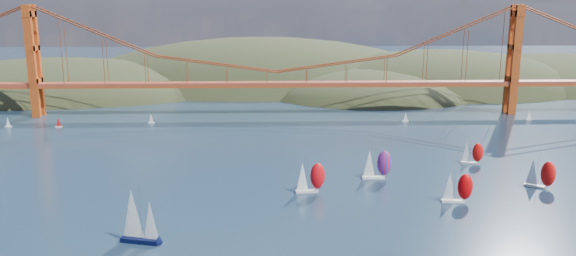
# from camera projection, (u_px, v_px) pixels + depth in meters

# --- Properties ---
(headlands) EXTENTS (725.00, 225.00, 96.00)m
(headlands) POSITION_uv_depth(u_px,v_px,m) (340.00, 103.00, 386.55)
(headlands) COLOR black
(headlands) RESTS_ON ground
(bridge) EXTENTS (552.00, 12.00, 55.00)m
(bridge) POSITION_uv_depth(u_px,v_px,m) (273.00, 51.00, 279.31)
(bridge) COLOR maroon
(bridge) RESTS_ON ground
(sloop_navy) EXTENTS (10.10, 6.68, 15.01)m
(sloop_navy) POSITION_uv_depth(u_px,v_px,m) (138.00, 217.00, 134.91)
(sloop_navy) COLOR black
(sloop_navy) RESTS_ON ground
(racer_0) EXTENTS (9.23, 4.25, 10.44)m
(racer_0) POSITION_uv_depth(u_px,v_px,m) (310.00, 177.00, 170.41)
(racer_0) COLOR silver
(racer_0) RESTS_ON ground
(racer_1) EXTENTS (8.78, 4.18, 9.90)m
(racer_1) POSITION_uv_depth(u_px,v_px,m) (457.00, 187.00, 161.99)
(racer_1) COLOR white
(racer_1) RESTS_ON ground
(racer_2) EXTENTS (8.78, 7.59, 10.21)m
(racer_2) POSITION_uv_depth(u_px,v_px,m) (540.00, 173.00, 174.48)
(racer_2) COLOR silver
(racer_2) RESTS_ON ground
(racer_3) EXTENTS (7.80, 4.12, 8.75)m
(racer_3) POSITION_uv_depth(u_px,v_px,m) (472.00, 153.00, 200.24)
(racer_3) COLOR silver
(racer_3) RESTS_ON ground
(racer_rwb) EXTENTS (9.42, 3.83, 10.84)m
(racer_rwb) POSITION_uv_depth(u_px,v_px,m) (376.00, 164.00, 183.43)
(racer_rwb) COLOR white
(racer_rwb) RESTS_ON ground
(distant_boat_1) EXTENTS (3.00, 2.00, 4.70)m
(distant_boat_1) POSITION_uv_depth(u_px,v_px,m) (8.00, 122.00, 258.10)
(distant_boat_1) COLOR silver
(distant_boat_1) RESTS_ON ground
(distant_boat_2) EXTENTS (3.00, 2.00, 4.70)m
(distant_boat_2) POSITION_uv_depth(u_px,v_px,m) (58.00, 122.00, 257.64)
(distant_boat_2) COLOR silver
(distant_boat_2) RESTS_ON ground
(distant_boat_3) EXTENTS (3.00, 2.00, 4.70)m
(distant_boat_3) POSITION_uv_depth(u_px,v_px,m) (151.00, 118.00, 265.89)
(distant_boat_3) COLOR silver
(distant_boat_3) RESTS_ON ground
(distant_boat_4) EXTENTS (3.00, 2.00, 4.70)m
(distant_boat_4) POSITION_uv_depth(u_px,v_px,m) (529.00, 115.00, 273.54)
(distant_boat_4) COLOR silver
(distant_boat_4) RESTS_ON ground
(distant_boat_8) EXTENTS (3.00, 2.00, 4.70)m
(distant_boat_8) POSITION_uv_depth(u_px,v_px,m) (406.00, 117.00, 268.76)
(distant_boat_8) COLOR silver
(distant_boat_8) RESTS_ON ground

